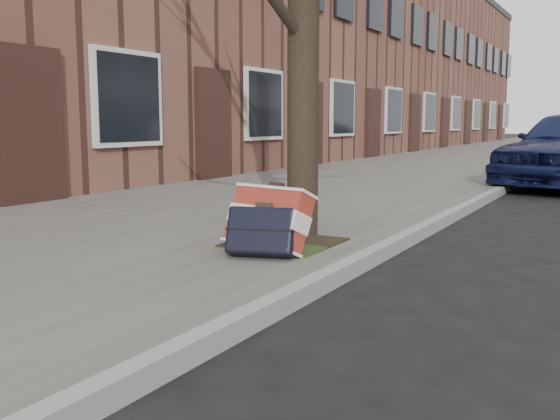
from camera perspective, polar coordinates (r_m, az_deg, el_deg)
The scene contains 6 objects.
ground at distance 3.62m, azimuth 19.62°, elevation -10.98°, with size 120.00×120.00×0.00m, color black.
near_sidewalk at distance 18.90m, azimuth 16.48°, elevation 4.44°, with size 5.00×70.00×0.12m, color slate.
house_near at distance 22.00m, azimuth 1.88°, elevation 14.20°, with size 6.80×40.00×7.00m, color brown.
dirt_patch at distance 5.34m, azimuth 0.43°, elevation -2.98°, with size 0.85×0.85×0.01m, color black.
suitcase_red at distance 4.94m, azimuth -1.10°, elevation -0.87°, with size 0.68×0.19×0.49m, color maroon.
suitcase_navy at distance 4.76m, azimuth -1.71°, elevation -1.94°, with size 0.52×0.17×0.37m, color black.
Camera 1 is at (0.54, -3.38, 1.15)m, focal length 40.00 mm.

